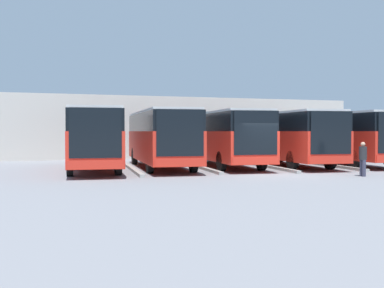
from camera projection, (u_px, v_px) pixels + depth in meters
The scene contains 12 objects.
ground_plane at pixel (272, 175), 23.24m from camera, with size 600.00×600.00×0.00m, color gray.
bus_0 at pixel (342, 136), 30.55m from camera, with size 3.73×11.17×3.25m.
curb_divider_0 at pixel (331, 166), 28.42m from camera, with size 0.24×7.38×0.15m, color #9E9E99.
bus_1 at pixel (286, 136), 29.51m from camera, with size 3.73×11.17×3.25m.
curb_divider_1 at pixel (270, 167), 27.38m from camera, with size 0.24×7.38×0.15m, color #9E9E99.
bus_2 at pixel (223, 136), 28.81m from camera, with size 3.73×11.17×3.25m.
curb_divider_2 at pixel (202, 168), 26.68m from camera, with size 0.24×7.38×0.15m, color #9E9E99.
bus_3 at pixel (161, 136), 27.47m from camera, with size 3.73×11.17×3.25m.
curb_divider_3 at pixel (134, 170), 25.34m from camera, with size 0.24×7.38×0.15m, color #9E9E99.
bus_4 at pixel (92, 137), 25.95m from camera, with size 3.73×11.17×3.25m.
pedestrian at pixel (363, 158), 22.40m from camera, with size 0.40×0.40×1.61m.
station_building at pixel (155, 128), 43.68m from camera, with size 31.50×15.43×4.84m.
Camera 1 is at (11.39, 20.57, 2.10)m, focal length 45.00 mm.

